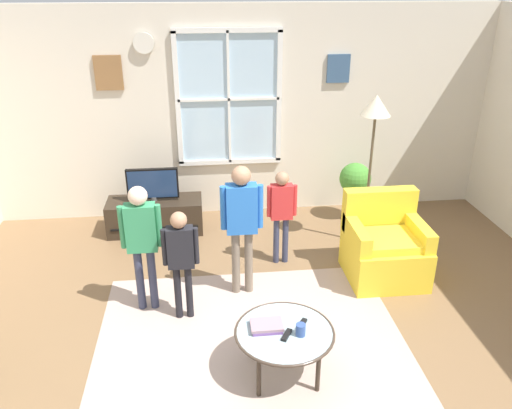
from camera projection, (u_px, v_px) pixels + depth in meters
The scene contains 17 objects.
ground_plane at pixel (278, 364), 4.14m from camera, with size 6.85×6.59×0.02m, color brown.
back_wall at pixel (243, 113), 6.36m from camera, with size 6.25×0.17×2.60m.
area_rug at pixel (251, 342), 4.37m from camera, with size 2.64×2.20×0.01m, color tan.
tv_stand at pixel (156, 215), 6.21m from camera, with size 1.14×0.46×0.40m.
television at pixel (153, 184), 6.04m from camera, with size 0.61×0.08×0.41m.
armchair at pixel (384, 247), 5.22m from camera, with size 0.76×0.74×0.87m.
coffee_table at pixel (284, 334), 3.89m from camera, with size 0.77×0.77×0.40m.
book_stack at pixel (267, 326), 3.90m from camera, with size 0.25×0.18×0.05m.
cup at pixel (301, 330), 3.82m from camera, with size 0.08×0.08×0.10m, color #334C8C.
remote_near_books at pixel (302, 324), 3.94m from camera, with size 0.04×0.14×0.02m, color black.
remote_near_cup at pixel (287, 335), 3.82m from camera, with size 0.04×0.14×0.02m, color black.
person_green_shirt at pixel (142, 235), 4.51m from camera, with size 0.37×0.17×1.24m.
person_blue_shirt at pixel (242, 216), 4.74m from camera, with size 0.40×0.18×1.32m.
person_red_shirt at pixel (282, 207), 5.33m from camera, with size 0.32×0.14×1.05m.
person_black_shirt at pixel (181, 254), 4.43m from camera, with size 0.32×0.15×1.06m.
potted_plant_by_window at pixel (355, 183), 6.42m from camera, with size 0.40×0.40×0.75m.
floor_lamp at pixel (375, 121), 5.42m from camera, with size 0.32×0.32×1.74m.
Camera 1 is at (-0.54, -3.20, 2.88)m, focal length 35.64 mm.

